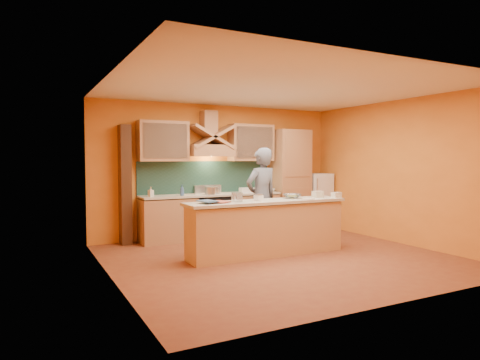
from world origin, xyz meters
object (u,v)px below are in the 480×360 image
person (261,197)px  kitchen_scale (259,198)px  stove (212,216)px  fridge (316,201)px  mixing_bowl (292,196)px

person → kitchen_scale: bearing=47.8°
stove → person: bearing=-69.8°
fridge → mixing_bowl: (-1.91, -1.79, 0.33)m
person → kitchen_scale: person is taller
stove → mixing_bowl: (0.79, -1.79, 0.53)m
fridge → kitchen_scale: bearing=-144.3°
stove → mixing_bowl: bearing=-66.0°
fridge → person: person is taller
fridge → kitchen_scale: fridge is taller
person → mixing_bowl: bearing=113.6°
kitchen_scale → mixing_bowl: size_ratio=0.38×
stove → kitchen_scale: size_ratio=7.57×
fridge → kitchen_scale: size_ratio=10.93×
person → stove: bearing=-78.4°
stove → fridge: size_ratio=0.69×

